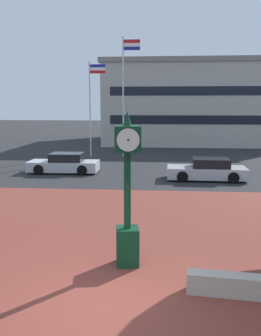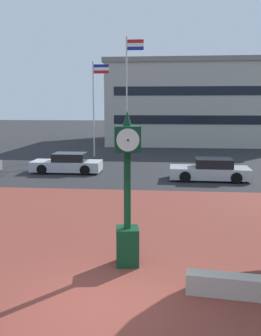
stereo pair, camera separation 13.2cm
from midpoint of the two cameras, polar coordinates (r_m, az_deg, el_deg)
The scene contains 9 objects.
ground_plane at distance 8.71m, azimuth -4.58°, elevation -20.28°, with size 200.00×200.00×0.00m, color #262628.
plaza_brick_paving at distance 11.94m, azimuth -1.77°, elevation -11.67°, with size 44.00×15.20×0.01m, color brown.
planter_wall at distance 9.29m, azimuth 18.61°, elevation -17.03°, with size 3.20×0.40×0.50m, color #ADA393.
street_clock at distance 9.95m, azimuth -0.86°, elevation -4.30°, with size 0.76×0.81×4.20m.
car_street_near at distance 22.22m, azimuth 11.59°, elevation -0.33°, with size 4.63×2.05×1.28m.
car_street_far at distance 24.49m, azimuth -10.29°, elevation 0.62°, with size 4.51×1.91×1.28m.
flagpole_primary at distance 31.68m, azimuth -6.18°, elevation 9.93°, with size 1.39×0.14×7.95m.
flagpole_secondary at distance 31.30m, azimuth -1.05°, elevation 11.98°, with size 1.46×0.14×9.87m.
civic_building at distance 45.87m, azimuth 9.55°, elevation 9.80°, with size 20.60×15.23×9.15m.
Camera 1 is at (1.20, -7.45, 4.34)m, focal length 39.61 mm.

